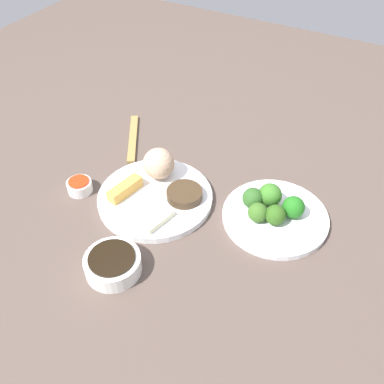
# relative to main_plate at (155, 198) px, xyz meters

# --- Properties ---
(tabletop) EXTENTS (2.20, 2.20, 0.02)m
(tabletop) POSITION_rel_main_plate_xyz_m (-0.01, -0.03, -0.02)
(tabletop) COLOR brown
(tabletop) RESTS_ON ground
(main_plate) EXTENTS (0.27, 0.27, 0.02)m
(main_plate) POSITION_rel_main_plate_xyz_m (0.00, 0.00, 0.00)
(main_plate) COLOR white
(main_plate) RESTS_ON tabletop
(rice_scoop) EXTENTS (0.08, 0.08, 0.08)m
(rice_scoop) POSITION_rel_main_plate_xyz_m (0.03, -0.06, 0.05)
(rice_scoop) COLOR tan
(rice_scoop) RESTS_ON main_plate
(spring_roll) EXTENTS (0.04, 0.09, 0.03)m
(spring_roll) POSITION_rel_main_plate_xyz_m (0.06, 0.03, 0.02)
(spring_roll) COLOR gold
(spring_roll) RESTS_ON main_plate
(crab_rangoon_wonton) EXTENTS (0.09, 0.09, 0.01)m
(crab_rangoon_wonton) POSITION_rel_main_plate_xyz_m (-0.03, 0.06, 0.02)
(crab_rangoon_wonton) COLOR beige
(crab_rangoon_wonton) RESTS_ON main_plate
(stir_fry_heap) EXTENTS (0.08, 0.08, 0.02)m
(stir_fry_heap) POSITION_rel_main_plate_xyz_m (-0.06, -0.03, 0.02)
(stir_fry_heap) COLOR #402F1D
(stir_fry_heap) RESTS_ON main_plate
(broccoli_plate) EXTENTS (0.24, 0.24, 0.01)m
(broccoli_plate) POSITION_rel_main_plate_xyz_m (-0.27, -0.08, -0.00)
(broccoli_plate) COLOR white
(broccoli_plate) RESTS_ON tabletop
(broccoli_floret_0) EXTENTS (0.05, 0.05, 0.05)m
(broccoli_floret_0) POSITION_rel_main_plate_xyz_m (-0.27, -0.06, 0.03)
(broccoli_floret_0) COLOR #2F5A1A
(broccoli_floret_0) RESTS_ON broccoli_plate
(broccoli_floret_1) EXTENTS (0.05, 0.05, 0.05)m
(broccoli_floret_1) POSITION_rel_main_plate_xyz_m (-0.24, -0.10, 0.03)
(broccoli_floret_1) COLOR #397426
(broccoli_floret_1) RESTS_ON broccoli_plate
(broccoli_floret_2) EXTENTS (0.05, 0.05, 0.05)m
(broccoli_floret_2) POSITION_rel_main_plate_xyz_m (-0.30, -0.10, 0.03)
(broccoli_floret_2) COLOR #216D1C
(broccoli_floret_2) RESTS_ON broccoli_plate
(broccoli_floret_3) EXTENTS (0.04, 0.04, 0.04)m
(broccoli_floret_3) POSITION_rel_main_plate_xyz_m (-0.24, -0.05, 0.03)
(broccoli_floret_3) COLOR #396622
(broccoli_floret_3) RESTS_ON broccoli_plate
(broccoli_floret_4) EXTENTS (0.05, 0.05, 0.05)m
(broccoli_floret_4) POSITION_rel_main_plate_xyz_m (-0.21, -0.08, 0.03)
(broccoli_floret_4) COLOR #2D5B23
(broccoli_floret_4) RESTS_ON broccoli_plate
(soy_sauce_bowl) EXTENTS (0.11, 0.11, 0.04)m
(soy_sauce_bowl) POSITION_rel_main_plate_xyz_m (-0.04, 0.21, 0.01)
(soy_sauce_bowl) COLOR white
(soy_sauce_bowl) RESTS_ON tabletop
(soy_sauce_bowl_liquid) EXTENTS (0.09, 0.09, 0.00)m
(soy_sauce_bowl_liquid) POSITION_rel_main_plate_xyz_m (-0.04, 0.21, 0.03)
(soy_sauce_bowl_liquid) COLOR black
(soy_sauce_bowl_liquid) RESTS_ON soy_sauce_bowl
(sauce_ramekin_sweet_and_sour) EXTENTS (0.06, 0.06, 0.03)m
(sauce_ramekin_sweet_and_sour) POSITION_rel_main_plate_xyz_m (0.18, 0.06, 0.01)
(sauce_ramekin_sweet_and_sour) COLOR white
(sauce_ramekin_sweet_and_sour) RESTS_ON tabletop
(sauce_ramekin_sweet_and_sour_liquid) EXTENTS (0.05, 0.05, 0.00)m
(sauce_ramekin_sweet_and_sour_liquid) POSITION_rel_main_plate_xyz_m (0.18, 0.06, 0.02)
(sauce_ramekin_sweet_and_sour_liquid) COLOR red
(sauce_ramekin_sweet_and_sour_liquid) RESTS_ON sauce_ramekin_sweet_and_sour
(chopsticks_pair) EXTENTS (0.13, 0.19, 0.01)m
(chopsticks_pair) POSITION_rel_main_plate_xyz_m (0.18, -0.17, -0.00)
(chopsticks_pair) COLOR #9E7E43
(chopsticks_pair) RESTS_ON tabletop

